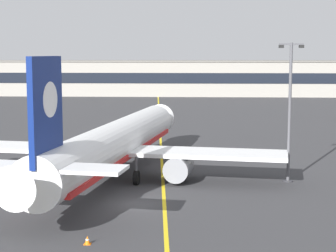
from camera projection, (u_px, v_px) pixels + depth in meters
ground_plane at (138, 204)px, 45.52m from camera, size 400.00×400.00×0.00m
taxiway_centreline at (161, 144)px, 75.25m from camera, size 12.94×179.58×0.01m
airliner_foreground at (114, 144)px, 54.06m from camera, size 32.36×41.42×11.65m
apron_lamp_post at (290, 110)px, 52.68m from camera, size 2.24×0.90×12.79m
safety_cone_by_nose_gear at (137, 149)px, 69.89m from camera, size 0.44×0.44×0.55m
safety_cone_by_tail at (87, 240)px, 35.94m from camera, size 0.44×0.44×0.55m
terminal_building at (182, 78)px, 160.97m from camera, size 153.91×12.40×9.76m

